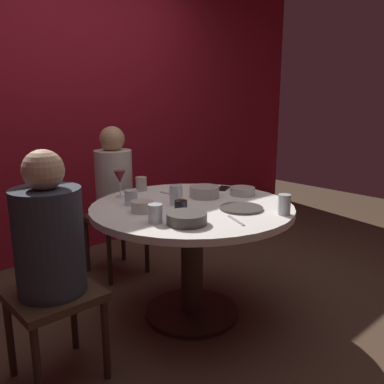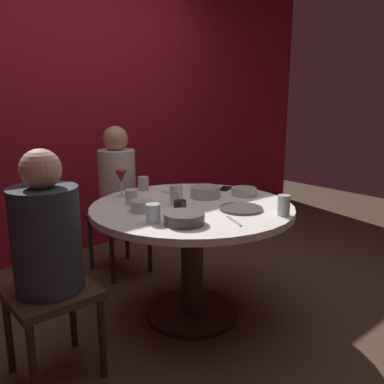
{
  "view_description": "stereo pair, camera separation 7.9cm",
  "coord_description": "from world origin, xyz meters",
  "views": [
    {
      "loc": [
        -1.61,
        -1.76,
        1.38
      ],
      "look_at": [
        0.0,
        0.0,
        0.81
      ],
      "focal_mm": 37.95,
      "sensor_mm": 36.0,
      "label": 1
    },
    {
      "loc": [
        -1.55,
        -1.81,
        1.38
      ],
      "look_at": [
        0.0,
        0.0,
        0.81
      ],
      "focal_mm": 37.95,
      "sensor_mm": 36.0,
      "label": 2
    }
  ],
  "objects": [
    {
      "name": "seated_diner_back",
      "position": [
        0.0,
        0.89,
        0.72
      ],
      "size": [
        0.4,
        0.4,
        1.16
      ],
      "rotation": [
        0.0,
        0.0,
        4.71
      ],
      "color": "#3F2D1E",
      "rests_on": "ground"
    },
    {
      "name": "dining_table",
      "position": [
        0.0,
        0.0,
        0.57
      ],
      "size": [
        1.23,
        1.23,
        0.73
      ],
      "color": "white",
      "rests_on": "ground"
    },
    {
      "name": "ground_plane",
      "position": [
        0.0,
        0.0,
        0.0
      ],
      "size": [
        8.0,
        8.0,
        0.0
      ],
      "primitive_type": "plane",
      "color": "#4C3828"
    },
    {
      "name": "bowl_small_white",
      "position": [
        0.19,
        0.09,
        0.77
      ],
      "size": [
        0.19,
        0.19,
        0.07
      ],
      "primitive_type": "cylinder",
      "color": "#B2ADA3",
      "rests_on": "dining_table"
    },
    {
      "name": "cup_near_candle",
      "position": [
        -0.06,
        0.08,
        0.79
      ],
      "size": [
        0.08,
        0.08,
        0.12
      ],
      "primitive_type": "cylinder",
      "color": "silver",
      "rests_on": "dining_table"
    },
    {
      "name": "dinner_plate",
      "position": [
        0.14,
        -0.27,
        0.74
      ],
      "size": [
        0.25,
        0.25,
        0.01
      ],
      "primitive_type": "cylinder",
      "color": "#4C4742",
      "rests_on": "dining_table"
    },
    {
      "name": "candle_holder",
      "position": [
        -0.15,
        -0.07,
        0.77
      ],
      "size": [
        0.07,
        0.07,
        0.09
      ],
      "color": "black",
      "rests_on": "dining_table"
    },
    {
      "name": "cup_center_front",
      "position": [
        -0.38,
        -0.14,
        0.78
      ],
      "size": [
        0.08,
        0.08,
        0.1
      ],
      "primitive_type": "cylinder",
      "color": "silver",
      "rests_on": "dining_table"
    },
    {
      "name": "cup_by_left_diner",
      "position": [
        -0.27,
        0.25,
        0.78
      ],
      "size": [
        0.08,
        0.08,
        0.09
      ],
      "primitive_type": "cylinder",
      "color": "silver",
      "rests_on": "dining_table"
    },
    {
      "name": "cell_phone",
      "position": [
        0.46,
        0.17,
        0.74
      ],
      "size": [
        0.16,
        0.12,
        0.01
      ],
      "primitive_type": "cube",
      "rotation": [
        0.0,
        0.0,
        2.02
      ],
      "color": "black",
      "rests_on": "dining_table"
    },
    {
      "name": "cup_far_edge",
      "position": [
        0.24,
        -0.5,
        0.79
      ],
      "size": [
        0.07,
        0.07,
        0.11
      ],
      "primitive_type": "cylinder",
      "color": "silver",
      "rests_on": "dining_table"
    },
    {
      "name": "bowl_salad_center",
      "position": [
        0.42,
        -0.04,
        0.76
      ],
      "size": [
        0.17,
        0.17,
        0.05
      ],
      "primitive_type": "cylinder",
      "color": "#B2ADA3",
      "rests_on": "dining_table"
    },
    {
      "name": "seated_diner_left",
      "position": [
        -0.9,
        0.0,
        0.71
      ],
      "size": [
        0.4,
        0.4,
        1.15
      ],
      "rotation": [
        0.0,
        0.0,
        6.28
      ],
      "color": "#3F2D1E",
      "rests_on": "ground"
    },
    {
      "name": "bowl_serving_large",
      "position": [
        -0.31,
        0.08,
        0.77
      ],
      "size": [
        0.13,
        0.13,
        0.06
      ],
      "primitive_type": "cylinder",
      "color": "beige",
      "rests_on": "dining_table"
    },
    {
      "name": "knife_near_plate",
      "position": [
        0.07,
        0.3,
        0.74
      ],
      "size": [
        0.03,
        0.18,
        0.01
      ],
      "primitive_type": "cube",
      "rotation": [
        0.0,
        0.0,
        0.05
      ],
      "color": "#B7B7BC",
      "rests_on": "dining_table"
    },
    {
      "name": "bowl_sauce_side",
      "position": [
        -0.28,
        -0.26,
        0.76
      ],
      "size": [
        0.21,
        0.21,
        0.06
      ],
      "primitive_type": "cylinder",
      "color": "#4C4742",
      "rests_on": "dining_table"
    },
    {
      "name": "wine_glass",
      "position": [
        -0.22,
        0.46,
        0.86
      ],
      "size": [
        0.08,
        0.08,
        0.18
      ],
      "color": "silver",
      "rests_on": "dining_table"
    },
    {
      "name": "cup_by_right_diner",
      "position": [
        -0.01,
        0.52,
        0.78
      ],
      "size": [
        0.08,
        0.08,
        0.1
      ],
      "primitive_type": "cylinder",
      "color": "#B2ADA3",
      "rests_on": "dining_table"
    },
    {
      "name": "fork_near_plate",
      "position": [
        -0.05,
        -0.4,
        0.74
      ],
      "size": [
        0.08,
        0.17,
        0.01
      ],
      "primitive_type": "cube",
      "rotation": [
        0.0,
        0.0,
        -0.39
      ],
      "color": "#B7B7BC",
      "rests_on": "dining_table"
    },
    {
      "name": "back_wall",
      "position": [
        0.0,
        1.59,
        1.3
      ],
      "size": [
        6.0,
        0.1,
        2.6
      ],
      "primitive_type": "cube",
      "color": "maroon",
      "rests_on": "ground"
    }
  ]
}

